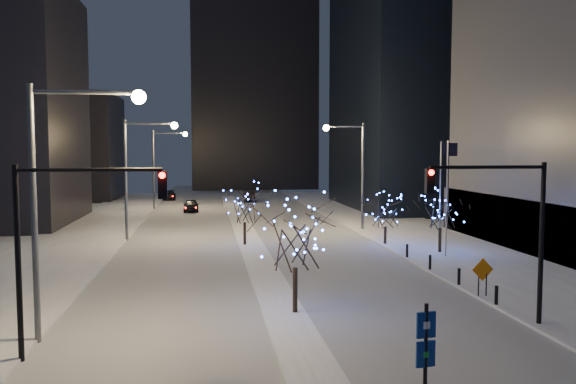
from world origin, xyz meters
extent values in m
plane|color=white|center=(0.00, 0.00, 0.00)|extent=(160.00, 160.00, 0.00)
cube|color=#ACB1BC|center=(0.00, 35.00, 0.01)|extent=(20.00, 130.00, 0.02)
cube|color=white|center=(0.00, 30.00, 0.07)|extent=(2.00, 80.00, 0.15)
cube|color=white|center=(15.00, 20.00, 0.07)|extent=(10.00, 90.00, 0.15)
cube|color=white|center=(-14.00, 20.00, 0.07)|extent=(8.00, 90.00, 0.15)
cube|color=black|center=(-26.00, 70.00, 8.00)|extent=(18.00, 16.00, 16.00)
cube|color=black|center=(6.00, 92.00, 21.00)|extent=(24.00, 14.00, 42.00)
cylinder|color=#595E66|center=(-10.00, 2.00, 5.00)|extent=(0.24, 0.24, 10.00)
cylinder|color=#595E66|center=(-8.00, 2.00, 9.70)|extent=(4.00, 0.16, 0.16)
sphere|color=#FFC67F|center=(-6.00, 2.00, 9.55)|extent=(0.56, 0.56, 0.56)
cylinder|color=#595E66|center=(-10.00, 27.00, 5.00)|extent=(0.24, 0.24, 10.00)
cylinder|color=#595E66|center=(-8.00, 27.00, 9.70)|extent=(4.00, 0.16, 0.16)
sphere|color=#FFC67F|center=(-6.00, 27.00, 9.55)|extent=(0.56, 0.56, 0.56)
cylinder|color=#595E66|center=(-10.00, 52.00, 5.00)|extent=(0.24, 0.24, 10.00)
cylinder|color=#595E66|center=(-8.00, 52.00, 9.70)|extent=(4.00, 0.16, 0.16)
sphere|color=#FFC67F|center=(-6.00, 52.00, 9.55)|extent=(0.56, 0.56, 0.56)
cylinder|color=#595E66|center=(11.00, 30.00, 5.00)|extent=(0.24, 0.24, 10.00)
cylinder|color=#595E66|center=(9.25, 30.00, 9.70)|extent=(3.50, 0.16, 0.16)
sphere|color=#FFC67F|center=(7.50, 30.00, 9.55)|extent=(0.56, 0.56, 0.56)
cylinder|color=black|center=(-10.00, 0.00, 3.50)|extent=(0.20, 0.20, 7.00)
cylinder|color=black|center=(-7.50, 0.00, 6.80)|extent=(5.00, 0.14, 0.14)
cube|color=black|center=(-5.00, 0.00, 6.25)|extent=(0.32, 0.28, 1.00)
sphere|color=#FF0C05|center=(-5.00, -0.18, 6.60)|extent=(0.22, 0.22, 0.22)
cylinder|color=black|center=(10.50, 1.00, 3.50)|extent=(0.20, 0.20, 7.00)
cylinder|color=black|center=(8.00, 1.00, 6.80)|extent=(5.00, 0.14, 0.14)
cube|color=black|center=(5.50, 1.00, 6.25)|extent=(0.32, 0.28, 1.00)
sphere|color=#FF0C05|center=(5.50, 0.82, 6.60)|extent=(0.22, 0.22, 0.22)
cylinder|color=silver|center=(13.00, 16.00, 4.15)|extent=(0.10, 0.10, 8.00)
cube|color=black|center=(13.35, 16.00, 7.55)|extent=(0.70, 0.03, 0.90)
cylinder|color=silver|center=(13.60, 18.50, 4.15)|extent=(0.10, 0.10, 8.00)
cube|color=black|center=(13.95, 18.50, 7.55)|extent=(0.70, 0.03, 0.90)
cylinder|color=black|center=(10.20, 4.00, 0.60)|extent=(0.16, 0.16, 0.90)
cylinder|color=black|center=(10.20, 8.00, 0.60)|extent=(0.16, 0.16, 0.90)
cylinder|color=black|center=(10.20, 12.00, 0.60)|extent=(0.16, 0.16, 0.90)
cylinder|color=black|center=(10.20, 16.00, 0.60)|extent=(0.16, 0.16, 0.90)
imported|color=black|center=(-5.29, 48.70, 0.76)|extent=(1.84, 4.46, 1.51)
imported|color=black|center=(2.89, 61.79, 0.83)|extent=(2.21, 5.16, 1.66)
imported|color=black|center=(-9.00, 66.19, 0.68)|extent=(2.10, 4.77, 1.36)
cylinder|color=black|center=(0.50, 4.17, 1.17)|extent=(0.22, 0.22, 2.04)
cylinder|color=black|center=(-0.50, 22.88, 1.02)|extent=(0.22, 0.22, 1.74)
cylinder|color=black|center=(13.27, 17.62, 1.02)|extent=(0.22, 0.22, 1.75)
cylinder|color=black|center=(10.50, 21.70, 0.83)|extent=(0.22, 0.22, 1.35)
cylinder|color=black|center=(2.57, -6.00, 1.62)|extent=(0.11, 0.11, 3.24)
cube|color=navy|center=(2.57, -6.00, 2.64)|extent=(0.58, 0.15, 0.74)
cube|color=navy|center=(2.57, -6.00, 1.80)|extent=(0.58, 0.15, 0.74)
cylinder|color=black|center=(10.09, 5.57, 0.72)|extent=(0.06, 0.06, 1.14)
cylinder|color=black|center=(10.51, 5.57, 0.72)|extent=(0.06, 0.06, 1.14)
cube|color=orange|center=(10.30, 5.57, 1.50)|extent=(1.17, 0.13, 1.17)
camera|label=1|loc=(-3.45, -20.57, 7.48)|focal=35.00mm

